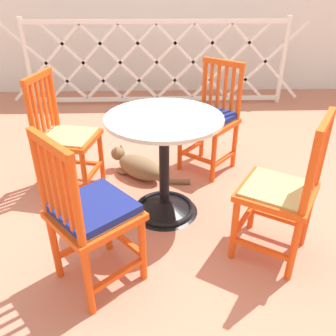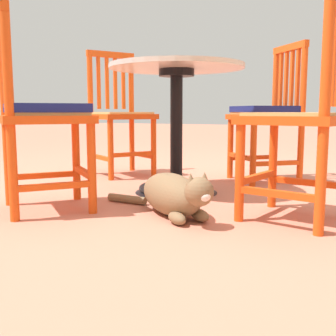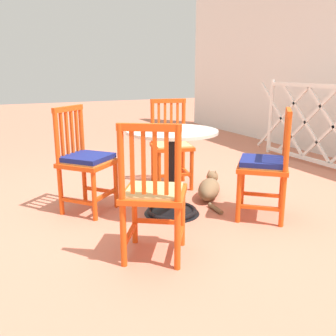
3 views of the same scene
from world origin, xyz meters
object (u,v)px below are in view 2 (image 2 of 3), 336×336
cafe_table (176,144)px  orange_chair_near_fence (268,115)px  orange_chair_at_corner (303,120)px  tabby_cat (175,196)px  orange_chair_by_planter (41,116)px  orange_chair_facing_out (120,116)px

cafe_table → orange_chair_near_fence: bearing=-121.5°
orange_chair_at_corner → tabby_cat: size_ratio=1.35×
orange_chair_at_corner → cafe_table: bearing=-25.5°
orange_chair_by_planter → orange_chair_at_corner: (-1.14, -0.31, -0.01)m
orange_chair_facing_out → orange_chair_at_corner: (-1.39, 0.80, 0.00)m
cafe_table → orange_chair_at_corner: 0.83m
orange_chair_at_corner → orange_chair_near_fence: size_ratio=1.00×
orange_chair_facing_out → tabby_cat: bearing=132.1°
orange_chair_facing_out → tabby_cat: size_ratio=1.35×
cafe_table → orange_chair_near_fence: orange_chair_near_fence is taller
cafe_table → orange_chair_at_corner: size_ratio=0.83×
orange_chair_facing_out → tabby_cat: orange_chair_facing_out is taller
cafe_table → orange_chair_at_corner: orange_chair_at_corner is taller
orange_chair_facing_out → orange_chair_at_corner: same height
orange_chair_by_planter → orange_chair_at_corner: 1.18m
orange_chair_by_planter → orange_chair_at_corner: same height
orange_chair_facing_out → orange_chair_near_fence: (-1.05, -0.18, 0.01)m
orange_chair_near_fence → orange_chair_facing_out: bearing=10.0°
orange_chair_by_planter → tabby_cat: orange_chair_by_planter is taller
tabby_cat → orange_chair_facing_out: bearing=-47.9°
cafe_table → orange_chair_near_fence: size_ratio=0.83×
cafe_table → orange_chair_at_corner: (-0.73, 0.35, 0.15)m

